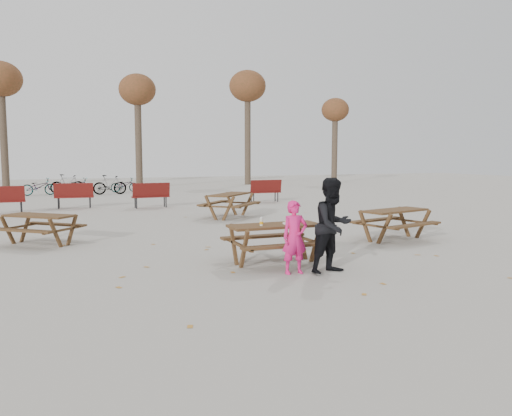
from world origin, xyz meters
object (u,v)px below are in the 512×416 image
object	(u,v)px
main_picnic_table	(275,234)
picnic_table_east	(395,225)
child	(295,237)
picnic_table_far	(230,206)
soda_bottle	(261,222)
adult	(333,226)
food_tray	(288,223)
picnic_table_north	(40,230)

from	to	relation	value
main_picnic_table	picnic_table_east	distance (m)	4.15
child	picnic_table_far	distance (m)	8.34
soda_bottle	picnic_table_east	size ratio (longest dim) A/B	0.09
main_picnic_table	adult	xyz separation A→B (m)	(0.65, -1.13, 0.28)
child	picnic_table_east	size ratio (longest dim) A/B	0.74
food_tray	picnic_table_far	xyz separation A→B (m)	(1.25, 7.34, -0.38)
soda_bottle	child	xyz separation A→B (m)	(0.30, -0.84, -0.19)
food_tray	picnic_table_far	bearing A→B (deg)	80.37
child	picnic_table_far	world-z (taller)	child
food_tray	adult	xyz separation A→B (m)	(0.39, -1.06, 0.07)
main_picnic_table	picnic_table_east	world-z (taller)	main_picnic_table
food_tray	child	world-z (taller)	child
main_picnic_table	soda_bottle	xyz separation A→B (m)	(-0.32, -0.09, 0.26)
food_tray	picnic_table_north	xyz separation A→B (m)	(-4.64, 4.03, -0.43)
picnic_table_north	picnic_table_far	distance (m)	6.75
picnic_table_far	main_picnic_table	bearing A→B (deg)	-148.34
main_picnic_table	child	xyz separation A→B (m)	(-0.01, -0.93, 0.07)
adult	picnic_table_north	world-z (taller)	adult
picnic_table_far	picnic_table_north	bearing A→B (deg)	162.70
main_picnic_table	food_tray	distance (m)	0.34
main_picnic_table	soda_bottle	size ratio (longest dim) A/B	10.59
adult	soda_bottle	bearing A→B (deg)	117.94
picnic_table_north	picnic_table_far	size ratio (longest dim) A/B	0.87
soda_bottle	picnic_table_north	distance (m)	5.76
child	picnic_table_north	size ratio (longest dim) A/B	0.79
main_picnic_table	picnic_table_far	distance (m)	7.43
picnic_table_east	picnic_table_north	world-z (taller)	picnic_table_east
main_picnic_table	child	size ratio (longest dim) A/B	1.36
adult	picnic_table_east	xyz separation A→B (m)	(3.26, 2.52, -0.48)
food_tray	picnic_table_north	world-z (taller)	food_tray
soda_bottle	adult	world-z (taller)	adult
main_picnic_table	picnic_table_east	size ratio (longest dim) A/B	1.00
adult	picnic_table_north	distance (m)	7.18
picnic_table_far	picnic_table_east	bearing A→B (deg)	-114.40
picnic_table_east	child	bearing A→B (deg)	-163.75
child	adult	distance (m)	0.72
food_tray	soda_bottle	size ratio (longest dim) A/B	1.06
soda_bottle	picnic_table_east	xyz separation A→B (m)	(4.23, 1.49, -0.46)
child	picnic_table_east	bearing A→B (deg)	32.26
child	picnic_table_north	world-z (taller)	child
picnic_table_north	picnic_table_far	bearing A→B (deg)	70.01
picnic_table_east	picnic_table_far	bearing A→B (deg)	97.82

